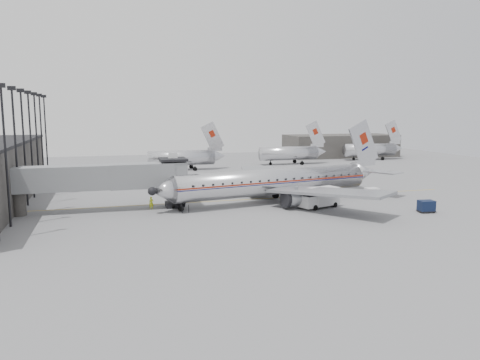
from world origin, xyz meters
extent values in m
plane|color=slate|center=(0.00, 0.00, 0.00)|extent=(160.00, 160.00, 0.00)
cube|color=#373532|center=(45.00, 60.00, 3.00)|extent=(30.00, 12.00, 6.00)
cube|color=gold|center=(3.00, 6.00, 0.01)|extent=(60.00, 0.15, 0.01)
cube|color=slate|center=(-22.00, 3.60, 4.30)|extent=(12.00, 2.80, 3.00)
cube|color=slate|center=(-13.00, 3.60, 4.30)|extent=(8.00, 3.00, 3.10)
cube|color=slate|center=(-9.00, 4.00, 4.30)|extent=(3.20, 3.60, 3.20)
cube|color=black|center=(-9.00, 4.00, 6.20)|extent=(3.40, 3.80, 0.30)
cube|color=white|center=(-9.00, 4.00, 6.70)|extent=(1.20, 0.15, 0.80)
cylinder|color=black|center=(-9.30, 3.60, 1.40)|extent=(0.56, 0.56, 2.80)
cube|color=black|center=(-9.30, 3.60, 0.35)|extent=(1.60, 2.20, 0.70)
cylinder|color=black|center=(-9.30, 2.60, 0.30)|extent=(0.30, 0.60, 0.60)
cylinder|color=black|center=(-9.30, 4.60, 0.30)|extent=(0.30, 0.60, 0.60)
cylinder|color=#373532|center=(-27.50, 3.60, 1.40)|extent=(1.60, 1.60, 2.80)
cube|color=black|center=(-8.20, 1.30, 1.50)|extent=(0.90, 3.20, 2.90)
cylinder|color=black|center=(-27.50, -2.00, 7.50)|extent=(0.24, 0.24, 15.00)
cube|color=black|center=(-27.50, -2.00, 15.00)|extent=(0.90, 0.25, 0.50)
cylinder|color=black|center=(-27.50, 4.00, 7.50)|extent=(0.24, 0.24, 15.00)
cube|color=black|center=(-27.50, 4.00, 15.00)|extent=(0.90, 0.25, 0.50)
cylinder|color=black|center=(-27.50, 10.00, 7.50)|extent=(0.24, 0.24, 15.00)
cube|color=black|center=(-27.50, 10.00, 15.00)|extent=(0.90, 0.25, 0.50)
cylinder|color=black|center=(-27.50, 16.00, 7.50)|extent=(0.24, 0.24, 15.00)
cube|color=black|center=(-27.50, 16.00, 15.00)|extent=(0.90, 0.25, 0.50)
cylinder|color=black|center=(-27.50, 22.00, 7.50)|extent=(0.24, 0.24, 15.00)
cube|color=black|center=(-27.50, 22.00, 15.00)|extent=(0.90, 0.25, 0.50)
cylinder|color=black|center=(-27.50, 28.00, 7.50)|extent=(0.24, 0.24, 15.00)
cube|color=black|center=(-27.50, 28.00, 15.00)|extent=(0.90, 0.25, 0.50)
cylinder|color=black|center=(-27.50, 34.00, 7.50)|extent=(0.24, 0.24, 15.00)
cube|color=black|center=(-27.50, 34.00, 15.00)|extent=(0.90, 0.25, 0.50)
cylinder|color=silver|center=(-2.00, 42.00, 2.60)|extent=(14.00, 3.20, 3.20)
cube|color=silver|center=(4.80, 42.00, 7.00)|extent=(5.17, 0.26, 6.52)
cylinder|color=black|center=(-6.50, 42.00, 0.50)|extent=(0.24, 0.24, 1.00)
cylinder|color=silver|center=(24.00, 46.00, 2.60)|extent=(14.00, 3.20, 3.20)
cube|color=silver|center=(30.80, 46.00, 7.00)|extent=(5.17, 0.26, 6.52)
cylinder|color=black|center=(19.50, 46.00, 0.50)|extent=(0.24, 0.24, 1.00)
cylinder|color=silver|center=(48.00, 50.00, 2.60)|extent=(14.00, 3.20, 3.20)
cube|color=silver|center=(54.80, 50.00, 7.00)|extent=(5.17, 0.26, 6.52)
cylinder|color=black|center=(43.50, 50.00, 0.50)|extent=(0.24, 0.24, 1.00)
cylinder|color=silver|center=(4.44, 3.00, 2.85)|extent=(28.62, 8.73, 3.51)
cone|color=silver|center=(-10.94, 0.10, 2.85)|extent=(3.45, 3.98, 3.51)
cone|color=silver|center=(20.10, 5.96, 3.23)|extent=(4.35, 3.98, 3.33)
cube|color=maroon|center=(4.44, 3.00, 3.08)|extent=(28.62, 8.78, 0.17)
cube|color=#090950|center=(4.44, 3.00, 2.86)|extent=(28.62, 8.78, 0.09)
cube|color=silver|center=(19.82, 5.90, 7.59)|extent=(5.77, 1.36, 7.29)
cube|color=gray|center=(5.65, 11.92, 2.56)|extent=(8.57, 15.97, 1.13)
cube|color=gray|center=(8.82, -4.86, 2.56)|extent=(12.93, 15.45, 1.13)
cylinder|color=gray|center=(3.99, 7.94, 1.38)|extent=(3.54, 2.56, 1.99)
cylinder|color=gray|center=(5.82, -1.76, 1.38)|extent=(3.54, 2.56, 1.99)
cylinder|color=black|center=(-8.61, 0.54, 0.62)|extent=(0.19, 0.19, 1.23)
cylinder|color=black|center=(5.85, 5.78, 0.66)|extent=(0.25, 0.25, 1.33)
cylinder|color=black|center=(5.85, 5.78, 0.43)|extent=(0.99, 0.50, 0.95)
cylinder|color=black|center=(6.76, 0.93, 0.66)|extent=(0.25, 0.25, 1.33)
cylinder|color=black|center=(6.76, 0.93, 0.43)|extent=(0.99, 0.50, 0.95)
cube|color=silver|center=(9.67, -1.81, 1.45)|extent=(4.34, 3.22, 2.26)
cube|color=silver|center=(7.11, -2.61, 1.02)|extent=(2.26, 2.47, 1.51)
cube|color=black|center=(7.11, -2.61, 1.67)|extent=(1.78, 2.13, 0.65)
cylinder|color=black|center=(7.71, -3.44, 0.34)|extent=(0.74, 0.46, 0.69)
cylinder|color=black|center=(7.13, -1.59, 0.34)|extent=(0.74, 0.46, 0.69)
cylinder|color=black|center=(10.99, -2.41, 0.34)|extent=(0.74, 0.46, 0.69)
cylinder|color=black|center=(10.41, -0.56, 0.34)|extent=(0.74, 0.46, 0.69)
cube|color=black|center=(20.36, -8.29, 0.86)|extent=(1.95, 1.55, 1.27)
cube|color=black|center=(20.36, -8.29, 0.18)|extent=(2.05, 1.65, 0.11)
cylinder|color=black|center=(19.58, -8.75, 0.14)|extent=(0.28, 0.14, 0.27)
cylinder|color=black|center=(21.02, -8.91, 0.14)|extent=(0.28, 0.14, 0.27)
cylinder|color=black|center=(19.71, -7.67, 0.14)|extent=(0.28, 0.14, 0.27)
cylinder|color=black|center=(21.14, -7.83, 0.14)|extent=(0.28, 0.14, 0.27)
cube|color=silver|center=(19.15, 2.00, 0.86)|extent=(1.88, 1.45, 1.26)
cube|color=black|center=(19.15, 2.00, 0.18)|extent=(1.97, 1.54, 0.11)
cylinder|color=black|center=(18.45, 1.42, 0.14)|extent=(0.28, 0.12, 0.27)
cylinder|color=black|center=(19.90, 1.50, 0.14)|extent=(0.28, 0.12, 0.27)
cylinder|color=black|center=(18.40, 2.50, 0.14)|extent=(0.28, 0.12, 0.27)
cylinder|color=black|center=(19.84, 2.58, 0.14)|extent=(0.28, 0.12, 0.27)
imported|color=#C6D719|center=(-12.00, 2.95, 0.81)|extent=(0.62, 0.43, 1.61)
camera|label=1|loc=(-17.29, -56.16, 12.31)|focal=35.00mm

